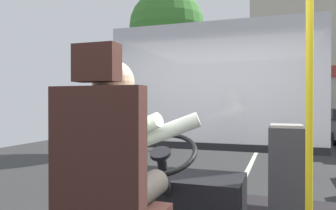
# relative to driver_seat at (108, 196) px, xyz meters

# --- Properties ---
(ground) EXTENTS (18.00, 44.00, 0.06)m
(ground) POSITION_rel_driver_seat_xyz_m (0.06, 9.42, -1.24)
(ground) COLOR #303030
(driver_seat) EXTENTS (0.48, 0.48, 1.30)m
(driver_seat) POSITION_rel_driver_seat_xyz_m (0.00, 0.00, 0.00)
(driver_seat) COLOR black
(driver_seat) RESTS_ON bus_floor
(bus_driver) EXTENTS (0.80, 0.57, 0.80)m
(bus_driver) POSITION_rel_driver_seat_xyz_m (0.00, 0.12, 0.19)
(bus_driver) COLOR #332D28
(bus_driver) RESTS_ON driver_seat
(steering_console) EXTENTS (1.10, 0.97, 0.78)m
(steering_console) POSITION_rel_driver_seat_xyz_m (0.00, 1.18, -0.32)
(steering_console) COLOR black
(steering_console) RESTS_ON bus_floor
(handrail_pole) EXTENTS (0.04, 0.04, 1.93)m
(handrail_pole) POSITION_rel_driver_seat_xyz_m (0.99, 0.71, 0.42)
(handrail_pole) COLOR yellow
(handrail_pole) RESTS_ON bus_floor
(fare_box) EXTENTS (0.25, 0.26, 0.85)m
(fare_box) POSITION_rel_driver_seat_xyz_m (0.87, 1.13, -0.12)
(fare_box) COLOR #333338
(fare_box) RESTS_ON bus_floor
(windshield_panel) EXTENTS (2.50, 0.08, 1.48)m
(windshield_panel) POSITION_rel_driver_seat_xyz_m (0.06, 2.24, 0.50)
(windshield_panel) COLOR silver
(street_tree) EXTENTS (2.63, 2.63, 5.63)m
(street_tree) POSITION_rel_driver_seat_xyz_m (-2.95, 9.34, 3.04)
(street_tree) COLOR #4C3828
(street_tree) RESTS_ON ground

